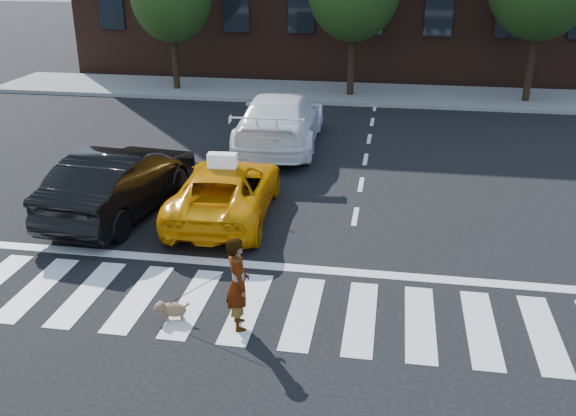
{
  "coord_description": "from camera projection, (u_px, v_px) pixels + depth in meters",
  "views": [
    {
      "loc": [
        2.33,
        -9.52,
        5.93
      ],
      "look_at": [
        0.39,
        2.03,
        1.1
      ],
      "focal_mm": 40.0,
      "sensor_mm": 36.0,
      "label": 1
    }
  ],
  "objects": [
    {
      "name": "stop_line",
      "position": [
        265.0,
        266.0,
        12.75
      ],
      "size": [
        12.0,
        0.3,
        0.01
      ],
      "primitive_type": "cube",
      "color": "silver",
      "rests_on": "ground"
    },
    {
      "name": "taxi",
      "position": [
        226.0,
        190.0,
        14.89
      ],
      "size": [
        2.34,
        4.68,
        1.27
      ],
      "primitive_type": "imported",
      "rotation": [
        0.0,
        0.0,
        3.19
      ],
      "color": "orange",
      "rests_on": "ground"
    },
    {
      "name": "dog",
      "position": [
        171.0,
        309.0,
        10.85
      ],
      "size": [
        0.62,
        0.34,
        0.35
      ],
      "rotation": [
        0.0,
        0.0,
        0.27
      ],
      "color": "#9B814F",
      "rests_on": "ground"
    },
    {
      "name": "woman",
      "position": [
        238.0,
        283.0,
        10.44
      ],
      "size": [
        0.59,
        0.7,
        1.63
      ],
      "primitive_type": "imported",
      "rotation": [
        0.0,
        0.0,
        1.97
      ],
      "color": "#999999",
      "rests_on": "ground"
    },
    {
      "name": "white_suv",
      "position": [
        280.0,
        120.0,
        20.0
      ],
      "size": [
        2.65,
        6.0,
        1.71
      ],
      "primitive_type": "imported",
      "rotation": [
        0.0,
        0.0,
        3.19
      ],
      "color": "white",
      "rests_on": "ground"
    },
    {
      "name": "black_sedan",
      "position": [
        121.0,
        181.0,
        14.99
      ],
      "size": [
        2.23,
        5.01,
        1.6
      ],
      "primitive_type": "imported",
      "rotation": [
        0.0,
        0.0,
        3.03
      ],
      "color": "black",
      "rests_on": "ground"
    },
    {
      "name": "taxi_sign",
      "position": [
        222.0,
        160.0,
        14.4
      ],
      "size": [
        0.66,
        0.31,
        0.32
      ],
      "primitive_type": "cube",
      "rotation": [
        0.0,
        0.0,
        3.19
      ],
      "color": "white",
      "rests_on": "taxi"
    },
    {
      "name": "crosswalk",
      "position": [
        247.0,
        307.0,
        11.29
      ],
      "size": [
        13.0,
        2.4,
        0.01
      ],
      "primitive_type": "cube",
      "color": "silver",
      "rests_on": "ground"
    },
    {
      "name": "ground",
      "position": [
        247.0,
        308.0,
        11.3
      ],
      "size": [
        120.0,
        120.0,
        0.0
      ],
      "primitive_type": "plane",
      "color": "black",
      "rests_on": "ground"
    },
    {
      "name": "sidewalk_far",
      "position": [
        339.0,
        93.0,
        27.22
      ],
      "size": [
        30.0,
        4.0,
        0.15
      ],
      "primitive_type": "cube",
      "color": "slate",
      "rests_on": "ground"
    }
  ]
}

